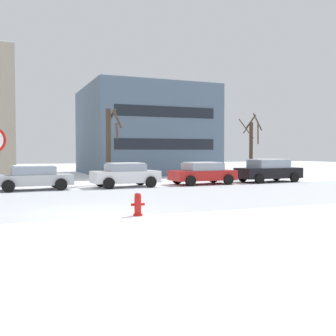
{
  "coord_description": "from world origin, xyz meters",
  "views": [
    {
      "loc": [
        -2.62,
        -13.45,
        2.04
      ],
      "look_at": [
        5.18,
        5.75,
        1.23
      ],
      "focal_mm": 43.73,
      "sensor_mm": 36.0,
      "label": 1
    }
  ],
  "objects_px": {
    "fire_hydrant": "(138,204)",
    "parked_car_silver": "(33,177)",
    "parked_car_red": "(203,173)",
    "parked_car_black": "(268,170)",
    "parked_car_white": "(125,175)"
  },
  "relations": [
    {
      "from": "parked_car_white",
      "to": "parked_car_black",
      "type": "xyz_separation_m",
      "value": [
        10.16,
        0.27,
        0.06
      ]
    },
    {
      "from": "parked_car_white",
      "to": "fire_hydrant",
      "type": "bearing_deg",
      "value": -104.04
    },
    {
      "from": "parked_car_white",
      "to": "parked_car_red",
      "type": "distance_m",
      "value": 5.08
    },
    {
      "from": "parked_car_white",
      "to": "parked_car_red",
      "type": "relative_size",
      "value": 0.94
    },
    {
      "from": "parked_car_silver",
      "to": "parked_car_black",
      "type": "relative_size",
      "value": 0.91
    },
    {
      "from": "fire_hydrant",
      "to": "parked_car_white",
      "type": "height_order",
      "value": "parked_car_white"
    },
    {
      "from": "fire_hydrant",
      "to": "parked_car_red",
      "type": "height_order",
      "value": "parked_car_red"
    },
    {
      "from": "parked_car_white",
      "to": "parked_car_black",
      "type": "relative_size",
      "value": 0.86
    },
    {
      "from": "fire_hydrant",
      "to": "parked_car_silver",
      "type": "height_order",
      "value": "parked_car_silver"
    },
    {
      "from": "fire_hydrant",
      "to": "parked_car_black",
      "type": "distance_m",
      "value": 16.68
    },
    {
      "from": "parked_car_silver",
      "to": "fire_hydrant",
      "type": "bearing_deg",
      "value": -76.86
    },
    {
      "from": "parked_car_black",
      "to": "parked_car_silver",
      "type": "bearing_deg",
      "value": -179.36
    },
    {
      "from": "parked_car_silver",
      "to": "parked_car_red",
      "type": "distance_m",
      "value": 10.16
    },
    {
      "from": "parked_car_red",
      "to": "parked_car_black",
      "type": "distance_m",
      "value": 5.08
    },
    {
      "from": "fire_hydrant",
      "to": "parked_car_red",
      "type": "distance_m",
      "value": 13.09
    }
  ]
}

